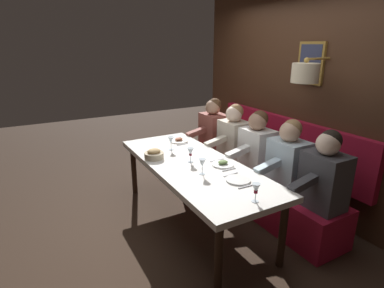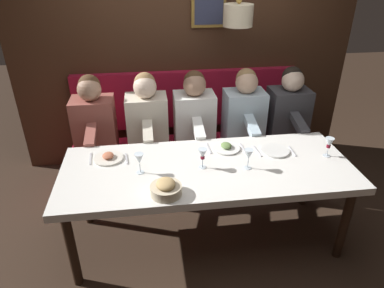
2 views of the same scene
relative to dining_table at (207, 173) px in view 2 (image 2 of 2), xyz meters
The scene contains 17 objects.
ground_plane 0.67m from the dining_table, ahead, with size 12.00×12.00×0.00m, color #332319.
dining_table is the anchor object (origin of this frame).
banquette_bench 1.00m from the dining_table, ahead, with size 0.52×2.48×0.45m, color maroon.
back_wall_panel 1.62m from the dining_table, ahead, with size 0.59×3.68×2.90m.
diner_nearest 1.34m from the dining_table, 48.50° to the right, with size 0.60×0.40×0.79m.
diner_near 1.04m from the dining_table, 30.97° to the right, with size 0.60×0.40×0.79m.
diner_middle 0.89m from the dining_table, ahead, with size 0.60×0.40×0.79m.
diner_far 1.00m from the dining_table, 27.16° to the left, with size 0.60×0.40×0.79m.
diner_farthest 1.31m from the dining_table, 47.49° to the left, with size 0.60×0.40×0.79m.
place_setting_0 0.81m from the dining_table, 74.60° to the left, with size 0.24×0.32×0.05m.
place_setting_1 0.34m from the dining_table, 38.83° to the right, with size 0.24×0.31×0.05m.
place_setting_2 0.63m from the dining_table, 75.61° to the right, with size 0.24×0.32×0.01m.
wine_glass_0 0.36m from the dining_table, 102.42° to the right, with size 0.07×0.07×0.16m.
wine_glass_1 0.19m from the dining_table, 103.70° to the left, with size 0.07×0.07×0.16m.
wine_glass_2 1.02m from the dining_table, 88.34° to the right, with size 0.07×0.07×0.16m.
wine_glass_3 0.55m from the dining_table, 92.26° to the left, with size 0.07×0.07×0.16m.
bread_bowl 0.48m from the dining_table, 132.59° to the left, with size 0.22×0.22×0.12m.
Camera 2 is at (-2.27, 0.43, 2.20)m, focal length 32.52 mm.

